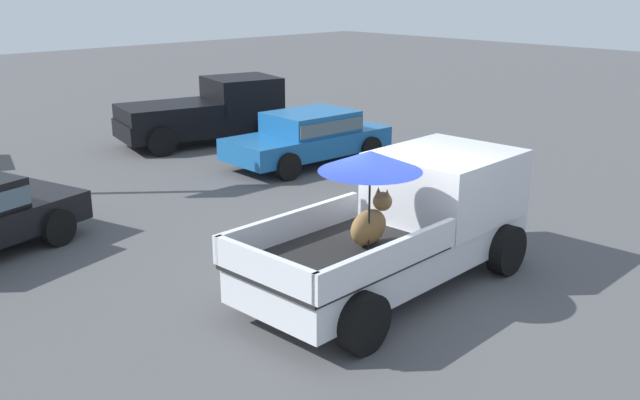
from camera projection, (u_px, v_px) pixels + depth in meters
name	position (u px, v px, depth m)	size (l,w,h in m)	color
ground_plane	(388.00, 288.00, 10.93)	(80.00, 80.00, 0.00)	#4C4C4F
pickup_truck_main	(409.00, 220.00, 10.94)	(5.13, 2.43, 2.29)	black
pickup_truck_far	(211.00, 112.00, 20.49)	(5.08, 2.99, 1.80)	black
parked_sedan_far	(309.00, 135.00, 18.08)	(4.37, 2.13, 1.33)	black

